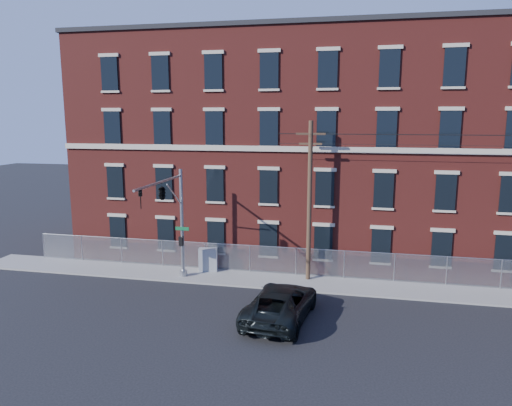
{
  "coord_description": "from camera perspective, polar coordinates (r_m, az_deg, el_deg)",
  "views": [
    {
      "loc": [
        4.82,
        -23.7,
        10.38
      ],
      "look_at": [
        -1.06,
        4.0,
        5.23
      ],
      "focal_mm": 33.59,
      "sensor_mm": 36.0,
      "label": 1
    }
  ],
  "objects": [
    {
      "name": "sidewalk",
      "position": [
        31.33,
        24.87,
        -9.92
      ],
      "size": [
        65.0,
        3.0,
        0.12
      ],
      "primitive_type": "cube",
      "color": "gray",
      "rests_on": "ground"
    },
    {
      "name": "traffic_signal_mast",
      "position": [
        28.49,
        -10.54,
        0.04
      ],
      "size": [
        0.9,
        6.75,
        7.0
      ],
      "color": "#9EA0A5",
      "rests_on": "ground"
    },
    {
      "name": "chain_link_fence",
      "position": [
        32.22,
        24.5,
        -7.47
      ],
      "size": [
        59.06,
        0.06,
        1.85
      ],
      "color": "#A5A8AD",
      "rests_on": "ground"
    },
    {
      "name": "ground",
      "position": [
        26.32,
        0.45,
        -12.92
      ],
      "size": [
        140.0,
        140.0,
        0.0
      ],
      "primitive_type": "plane",
      "color": "black",
      "rests_on": "ground"
    },
    {
      "name": "utility_cabinet",
      "position": [
        32.5,
        -5.73,
        -6.72
      ],
      "size": [
        1.32,
        0.84,
        1.54
      ],
      "primitive_type": "cube",
      "rotation": [
        0.0,
        0.0,
        0.19
      ],
      "color": "gray",
      "rests_on": "sidewalk"
    },
    {
      "name": "utility_pole_near",
      "position": [
        29.86,
        6.39,
        0.53
      ],
      "size": [
        1.8,
        0.28,
        10.0
      ],
      "color": "#453222",
      "rests_on": "ground"
    },
    {
      "name": "mill_building",
      "position": [
        38.37,
        22.88,
        6.17
      ],
      "size": [
        55.3,
        14.32,
        16.3
      ],
      "color": "maroon",
      "rests_on": "ground"
    },
    {
      "name": "pickup_truck",
      "position": [
        25.26,
        2.94,
        -11.83
      ],
      "size": [
        3.56,
        6.54,
        1.74
      ],
      "primitive_type": "imported",
      "rotation": [
        0.0,
        0.0,
        3.03
      ],
      "color": "black",
      "rests_on": "ground"
    }
  ]
}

